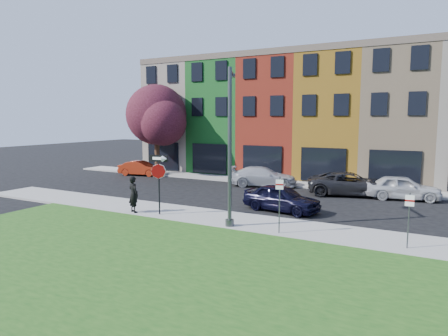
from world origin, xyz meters
The scene contains 15 objects.
ground centered at (0.00, 0.00, 0.00)m, with size 120.00×120.00×0.00m, color black.
sidewalk_near centered at (2.00, 3.00, 0.06)m, with size 40.00×3.00×0.12m, color gray.
sidewalk_far centered at (-3.00, 15.00, 0.06)m, with size 40.00×2.40×0.12m, color gray.
rowhouse_block centered at (-2.50, 21.18, 4.99)m, with size 30.00×10.12×10.00m.
stop_sign centered at (-4.77, 2.16, 2.29)m, with size 1.05×0.14×3.05m.
man centered at (-6.23, 1.90, 1.07)m, with size 0.80×0.66×1.90m, color black.
sedan_near centered at (0.31, 6.26, 0.72)m, with size 4.47×2.41×1.45m, color black.
parked_car_red centered at (-15.35, 13.34, 0.64)m, with size 4.11×2.14×1.29m, color maroon.
parked_car_silver centered at (-3.70, 13.27, 0.72)m, with size 5.33×3.46×1.44m, color #B2B2B7.
parked_car_dark centered at (2.71, 12.69, 0.76)m, with size 5.93×3.84×1.52m, color black.
parked_car_white centered at (5.83, 12.82, 0.75)m, with size 4.66×2.55×1.50m, color silver.
street_lamp centered at (-0.67, 2.11, 3.71)m, with size 1.28×2.42×7.11m.
parking_sign_a centered at (1.81, 1.89, 1.63)m, with size 0.31×0.12×2.45m.
parking_sign_b centered at (6.80, 2.29, 1.45)m, with size 0.32×0.09×2.13m.
tree_purple centered at (-14.39, 14.64, 5.19)m, with size 6.38×5.58×7.86m.
Camera 1 is at (7.61, -13.87, 4.99)m, focal length 32.00 mm.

